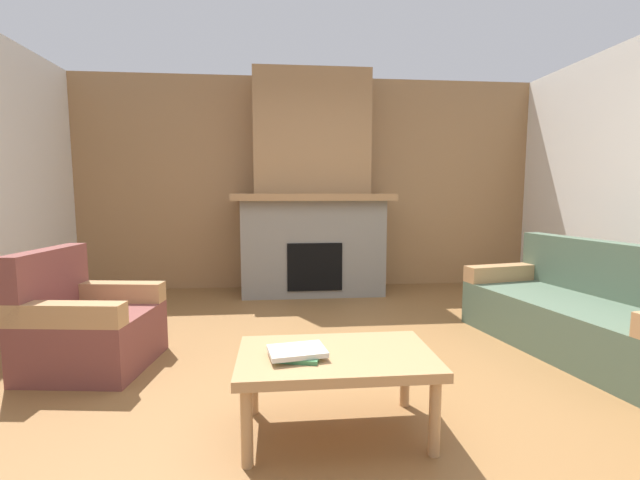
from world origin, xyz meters
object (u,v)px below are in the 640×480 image
armchair (87,327)px  couch (583,314)px  fireplace (312,199)px  coffee_table (336,363)px

armchair → couch: bearing=-0.4°
fireplace → armchair: fireplace is taller
couch → armchair: (-3.76, 0.03, 0.01)m
couch → armchair: same height
armchair → fireplace: bearing=50.7°
fireplace → coffee_table: 3.28m
armchair → coffee_table: (1.66, -1.01, 0.08)m
couch → coffee_table: size_ratio=1.92×
armchair → coffee_table: 1.94m
fireplace → coffee_table: fireplace is taller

